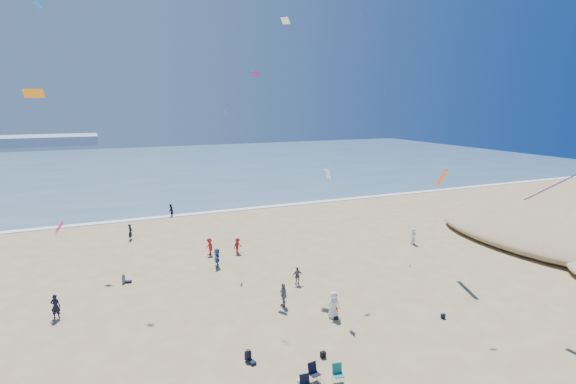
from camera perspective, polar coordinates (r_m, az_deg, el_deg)
name	(u,v)px	position (r m, az deg, el deg)	size (l,w,h in m)	color
ocean	(128,168)	(109.73, -19.63, 2.91)	(220.00, 100.00, 0.06)	#476B84
surf_line	(160,217)	(60.74, -16.00, -3.10)	(220.00, 1.20, 0.08)	white
standing_flyers	(270,295)	(33.56, -2.27, -12.90)	(41.22, 55.46, 1.94)	gray
seated_group	(281,358)	(27.01, -0.89, -20.37)	(13.96, 28.45, 0.84)	white
chair_cluster	(320,378)	(25.39, 4.07, -22.45)	(2.68, 1.47, 1.00)	black
white_tote	(301,382)	(25.54, 1.64, -23.02)	(0.35, 0.20, 0.40)	white
black_backpack	(323,355)	(27.86, 4.47, -19.89)	(0.30, 0.22, 0.38)	black
navy_bag	(443,316)	(33.79, 19.09, -14.67)	(0.28, 0.18, 0.34)	black
kites_aloft	(392,104)	(32.44, 13.06, 10.85)	(39.09, 44.28, 28.29)	gold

